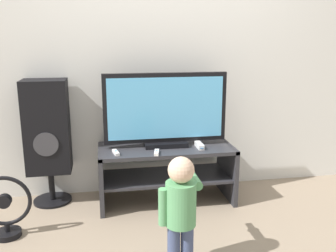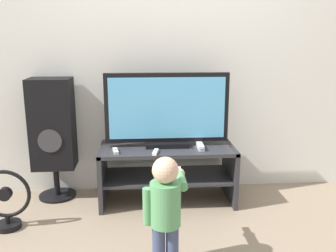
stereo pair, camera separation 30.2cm
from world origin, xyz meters
name	(u,v)px [view 2 (the right image)]	position (x,y,z in m)	size (l,w,h in m)	color
ground_plane	(169,213)	(0.00, 0.00, 0.00)	(16.00, 16.00, 0.00)	gray
wall_back	(165,48)	(0.00, 0.58, 1.30)	(10.00, 0.06, 2.60)	silver
tv_stand	(167,165)	(0.00, 0.25, 0.33)	(1.14, 0.50, 0.49)	#2D2D33
television	(167,111)	(0.00, 0.27, 0.80)	(1.03, 0.20, 0.62)	black
game_console	(200,146)	(0.27, 0.17, 0.51)	(0.05, 0.16, 0.04)	white
remote_primary	(116,151)	(-0.43, 0.12, 0.50)	(0.06, 0.13, 0.03)	white
remote_secondary	(155,152)	(-0.11, 0.07, 0.50)	(0.06, 0.13, 0.03)	white
child	(166,204)	(-0.08, -0.73, 0.43)	(0.28, 0.43, 0.73)	#3F4C72
speaker_tower	(53,126)	(-0.98, 0.40, 0.65)	(0.36, 0.32, 1.06)	black
floor_fan	(6,202)	(-1.23, -0.15, 0.21)	(0.37, 0.19, 0.46)	black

